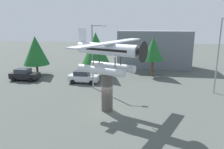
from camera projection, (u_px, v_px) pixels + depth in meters
name	position (u px, v px, depth m)	size (l,w,h in m)	color
ground_plane	(107.00, 110.00, 21.29)	(140.00, 140.00, 0.00)	#4C514C
display_pedestal	(107.00, 92.00, 20.83)	(1.10, 1.10, 3.85)	#4C4742
floatplane_monument	(108.00, 54.00, 19.91)	(7.18, 10.02, 4.00)	silver
car_near_black	(24.00, 75.00, 31.93)	(4.20, 2.02, 1.76)	black
car_mid_silver	(83.00, 77.00, 30.60)	(4.20, 2.02, 1.76)	silver
streetlight_primary	(94.00, 52.00, 27.34)	(1.84, 0.28, 8.10)	gray
streetlight_secondary	(220.00, 51.00, 25.29)	(1.84, 0.28, 8.89)	gray
storefront_building	(154.00, 49.00, 40.81)	(13.20, 5.51, 6.84)	slate
tree_west	(36.00, 51.00, 34.62)	(4.09, 4.09, 6.25)	brown
tree_east	(96.00, 49.00, 33.36)	(4.58, 4.58, 6.89)	brown
tree_center_back	(153.00, 49.00, 33.59)	(3.23, 3.23, 6.16)	brown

